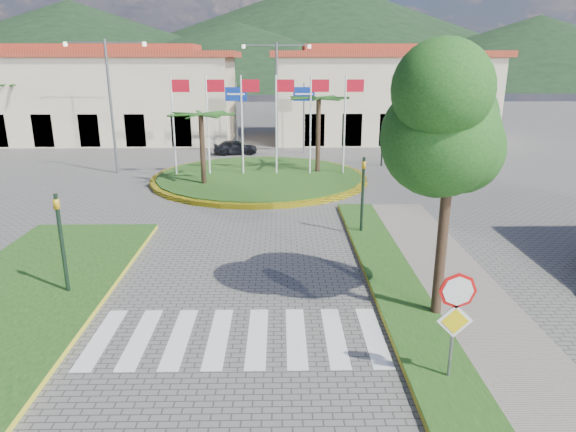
{
  "coord_description": "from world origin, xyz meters",
  "views": [
    {
      "loc": [
        1.21,
        -7.73,
        6.87
      ],
      "look_at": [
        1.46,
        8.0,
        2.04
      ],
      "focal_mm": 32.0,
      "sensor_mm": 36.0,
      "label": 1
    }
  ],
  "objects_px": {
    "roundabout_island": "(260,177)",
    "stop_sign": "(456,310)",
    "white_van": "(123,137)",
    "car_dark_a": "(235,147)",
    "deciduous_tree": "(452,130)",
    "car_dark_b": "(353,138)"
  },
  "relations": [
    {
      "from": "stop_sign",
      "to": "deciduous_tree",
      "type": "distance_m",
      "value": 4.59
    },
    {
      "from": "deciduous_tree",
      "to": "white_van",
      "type": "relative_size",
      "value": 1.49
    },
    {
      "from": "roundabout_island",
      "to": "deciduous_tree",
      "type": "xyz_separation_m",
      "value": [
        5.5,
        -17.0,
        5.0
      ]
    },
    {
      "from": "car_dark_a",
      "to": "car_dark_b",
      "type": "distance_m",
      "value": 10.22
    },
    {
      "from": "car_dark_b",
      "to": "roundabout_island",
      "type": "bearing_deg",
      "value": 160.21
    },
    {
      "from": "white_van",
      "to": "car_dark_b",
      "type": "distance_m",
      "value": 19.18
    },
    {
      "from": "stop_sign",
      "to": "car_dark_a",
      "type": "xyz_separation_m",
      "value": [
        -7.04,
        28.6,
        -1.24
      ]
    },
    {
      "from": "roundabout_island",
      "to": "car_dark_a",
      "type": "height_order",
      "value": "roundabout_island"
    },
    {
      "from": "car_dark_a",
      "to": "stop_sign",
      "type": "bearing_deg",
      "value": -174.23
    },
    {
      "from": "stop_sign",
      "to": "white_van",
      "type": "xyz_separation_m",
      "value": [
        -16.82,
        33.36,
        -1.16
      ]
    },
    {
      "from": "deciduous_tree",
      "to": "car_dark_b",
      "type": "bearing_deg",
      "value": 86.62
    },
    {
      "from": "roundabout_island",
      "to": "stop_sign",
      "type": "xyz_separation_m",
      "value": [
        4.9,
        -20.04,
        1.62
      ]
    },
    {
      "from": "car_dark_b",
      "to": "white_van",
      "type": "bearing_deg",
      "value": 97.93
    },
    {
      "from": "stop_sign",
      "to": "car_dark_b",
      "type": "xyz_separation_m",
      "value": [
        2.35,
        32.64,
        -1.2
      ]
    },
    {
      "from": "roundabout_island",
      "to": "stop_sign",
      "type": "distance_m",
      "value": 20.69
    },
    {
      "from": "white_van",
      "to": "car_dark_a",
      "type": "height_order",
      "value": "white_van"
    },
    {
      "from": "roundabout_island",
      "to": "car_dark_b",
      "type": "height_order",
      "value": "roundabout_island"
    },
    {
      "from": "stop_sign",
      "to": "deciduous_tree",
      "type": "xyz_separation_m",
      "value": [
        0.6,
        3.04,
        3.38
      ]
    },
    {
      "from": "roundabout_island",
      "to": "car_dark_b",
      "type": "relative_size",
      "value": 3.54
    },
    {
      "from": "stop_sign",
      "to": "white_van",
      "type": "height_order",
      "value": "stop_sign"
    },
    {
      "from": "roundabout_island",
      "to": "stop_sign",
      "type": "bearing_deg",
      "value": -76.27
    },
    {
      "from": "white_van",
      "to": "car_dark_a",
      "type": "distance_m",
      "value": 10.88
    }
  ]
}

